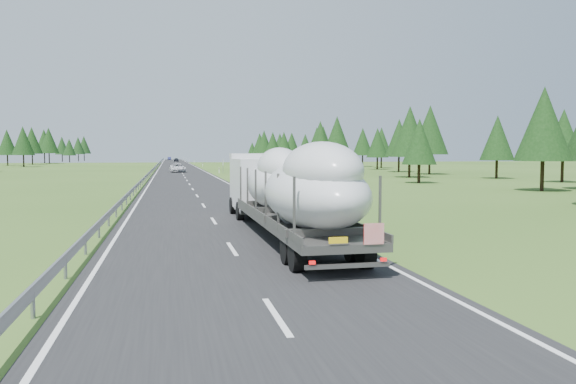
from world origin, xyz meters
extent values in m
plane|color=#35541C|center=(0.00, 0.00, 0.00)|extent=(400.00, 400.00, 0.00)
cube|color=black|center=(0.00, 100.00, 0.01)|extent=(10.00, 400.00, 0.02)
cube|color=slate|center=(-5.30, 100.00, 0.60)|extent=(0.08, 400.00, 0.32)
cylinder|color=slate|center=(-5.30, 0.00, 0.30)|extent=(0.10, 0.10, 0.60)
cube|color=silver|center=(6.50, 30.00, 0.50)|extent=(0.12, 0.07, 1.00)
cube|color=black|center=(6.50, 30.00, 0.82)|extent=(0.13, 0.08, 0.12)
cube|color=silver|center=(6.50, 80.00, 0.50)|extent=(0.12, 0.07, 1.00)
cube|color=black|center=(6.50, 80.00, 0.82)|extent=(0.13, 0.08, 0.12)
cube|color=silver|center=(6.50, 130.00, 0.50)|extent=(0.12, 0.07, 1.00)
cube|color=black|center=(6.50, 130.00, 0.82)|extent=(0.13, 0.08, 0.12)
cube|color=silver|center=(6.50, 180.00, 0.50)|extent=(0.12, 0.07, 1.00)
cube|color=black|center=(6.50, 180.00, 0.82)|extent=(0.13, 0.08, 0.12)
cube|color=silver|center=(6.50, 230.00, 0.50)|extent=(0.12, 0.07, 1.00)
cube|color=black|center=(6.50, 230.00, 0.82)|extent=(0.13, 0.08, 0.12)
cube|color=silver|center=(6.50, 280.00, 0.50)|extent=(0.12, 0.07, 1.00)
cube|color=black|center=(6.50, 280.00, 0.82)|extent=(0.13, 0.08, 0.12)
cube|color=silver|center=(6.50, 330.00, 0.50)|extent=(0.12, 0.07, 1.00)
cube|color=black|center=(6.50, 330.00, 0.82)|extent=(0.13, 0.08, 0.12)
cylinder|color=slate|center=(7.20, 80.00, 1.00)|extent=(0.08, 0.08, 2.00)
cube|color=silver|center=(7.20, 80.00, 2.00)|extent=(0.05, 0.90, 1.20)
cylinder|color=black|center=(45.82, 40.33, 1.56)|extent=(0.36, 0.36, 3.12)
cone|color=black|center=(45.82, 40.33, 5.89)|extent=(4.85, 4.85, 6.49)
cylinder|color=black|center=(43.61, 51.22, 1.54)|extent=(0.36, 0.36, 3.08)
cone|color=black|center=(43.61, 51.22, 5.82)|extent=(4.79, 4.79, 6.42)
cylinder|color=black|center=(41.25, 67.61, 2.01)|extent=(0.36, 0.36, 4.01)
cone|color=black|center=(41.25, 67.61, 7.58)|extent=(6.24, 6.24, 8.36)
cylinder|color=black|center=(41.07, 80.26, 1.74)|extent=(0.36, 0.36, 3.47)
cone|color=black|center=(41.07, 80.26, 6.56)|extent=(5.41, 5.41, 7.24)
cylinder|color=black|center=(42.84, 96.30, 1.57)|extent=(0.36, 0.36, 3.13)
cone|color=black|center=(42.84, 96.30, 5.92)|extent=(4.87, 4.87, 6.53)
cylinder|color=black|center=(48.16, 107.46, 1.68)|extent=(0.36, 0.36, 3.36)
cone|color=black|center=(48.16, 107.46, 6.35)|extent=(5.23, 5.23, 7.00)
cylinder|color=black|center=(48.52, 121.94, 1.77)|extent=(0.36, 0.36, 3.54)
cone|color=black|center=(48.52, 121.94, 6.69)|extent=(5.51, 5.51, 7.38)
cylinder|color=black|center=(41.77, 137.08, 1.96)|extent=(0.36, 0.36, 3.91)
cone|color=black|center=(41.77, 137.08, 7.39)|extent=(6.09, 6.09, 8.16)
cylinder|color=black|center=(44.50, 154.52, 2.04)|extent=(0.36, 0.36, 4.08)
cone|color=black|center=(44.50, 154.52, 7.70)|extent=(6.34, 6.34, 8.50)
cylinder|color=black|center=(48.01, 166.64, 1.52)|extent=(0.36, 0.36, 3.04)
cone|color=black|center=(48.01, 166.64, 5.75)|extent=(4.73, 4.73, 6.34)
cylinder|color=black|center=(47.55, 182.67, 1.84)|extent=(0.36, 0.36, 3.69)
cone|color=black|center=(47.55, 182.67, 6.96)|extent=(5.74, 5.74, 7.68)
cylinder|color=black|center=(44.75, 193.65, 1.98)|extent=(0.36, 0.36, 3.96)
cone|color=black|center=(44.75, 193.65, 7.49)|extent=(6.17, 6.17, 8.26)
cylinder|color=black|center=(48.11, 208.06, 2.03)|extent=(0.36, 0.36, 4.07)
cone|color=black|center=(48.11, 208.06, 7.68)|extent=(6.32, 6.32, 8.47)
cylinder|color=black|center=(45.91, 223.25, 2.11)|extent=(0.36, 0.36, 4.22)
cone|color=black|center=(45.91, 223.25, 7.97)|extent=(6.56, 6.56, 8.79)
cylinder|color=black|center=(45.07, 238.13, 2.10)|extent=(0.36, 0.36, 4.20)
cone|color=black|center=(45.07, 238.13, 7.93)|extent=(6.53, 6.53, 8.75)
cylinder|color=black|center=(42.64, 249.86, 1.56)|extent=(0.36, 0.36, 3.13)
cone|color=black|center=(42.64, 249.86, 5.91)|extent=(4.86, 4.86, 6.52)
cylinder|color=black|center=(32.82, 26.53, 1.71)|extent=(0.36, 0.36, 3.41)
cone|color=black|center=(32.82, 26.53, 6.45)|extent=(5.31, 5.31, 7.11)
cylinder|color=black|center=(27.42, 42.22, 1.34)|extent=(0.36, 0.36, 2.67)
cone|color=black|center=(27.42, 42.22, 5.05)|extent=(4.16, 4.16, 5.57)
cylinder|color=black|center=(32.83, 57.07, 1.81)|extent=(0.36, 0.36, 3.62)
cone|color=black|center=(32.83, 57.07, 6.85)|extent=(5.64, 5.64, 7.55)
cylinder|color=black|center=(27.27, 75.81, 1.75)|extent=(0.36, 0.36, 3.49)
cone|color=black|center=(27.27, 75.81, 6.60)|extent=(5.43, 5.43, 7.27)
cylinder|color=black|center=(28.79, 91.99, 1.61)|extent=(0.36, 0.36, 3.22)
cone|color=black|center=(28.79, 91.99, 6.09)|extent=(5.01, 5.01, 6.71)
cylinder|color=black|center=(33.60, 110.35, 1.94)|extent=(0.36, 0.36, 3.88)
cone|color=black|center=(33.60, 110.35, 7.33)|extent=(6.04, 6.04, 8.09)
cylinder|color=black|center=(27.00, 122.00, 1.57)|extent=(0.36, 0.36, 3.13)
cone|color=black|center=(27.00, 122.00, 5.91)|extent=(4.87, 4.87, 6.52)
cylinder|color=black|center=(26.98, 137.87, 1.65)|extent=(0.36, 0.36, 3.31)
cone|color=black|center=(26.98, 137.87, 6.25)|extent=(5.15, 5.15, 6.89)
cylinder|color=black|center=(27.29, 154.77, 1.84)|extent=(0.36, 0.36, 3.69)
cone|color=black|center=(27.29, 154.77, 6.96)|extent=(5.74, 5.74, 7.68)
cylinder|color=black|center=(29.12, 174.94, 1.82)|extent=(0.36, 0.36, 3.63)
cone|color=black|center=(29.12, 174.94, 6.86)|extent=(5.65, 5.65, 7.57)
cylinder|color=black|center=(27.99, 185.54, 1.31)|extent=(0.36, 0.36, 2.63)
cone|color=black|center=(27.99, 185.54, 4.96)|extent=(4.08, 4.08, 5.47)
cylinder|color=black|center=(-39.55, 137.08, 1.81)|extent=(0.36, 0.36, 3.63)
cone|color=black|center=(-39.55, 137.08, 6.86)|extent=(5.65, 5.65, 7.56)
cylinder|color=black|center=(-47.97, 154.52, 1.78)|extent=(0.36, 0.36, 3.56)
cone|color=black|center=(-47.97, 154.52, 6.73)|extent=(5.54, 5.54, 7.42)
cylinder|color=black|center=(-43.95, 166.64, 2.00)|extent=(0.36, 0.36, 4.00)
cone|color=black|center=(-43.95, 166.64, 7.56)|extent=(6.22, 6.22, 8.33)
cylinder|color=black|center=(-42.16, 182.67, 2.10)|extent=(0.36, 0.36, 4.19)
cone|color=black|center=(-42.16, 182.67, 7.92)|extent=(6.52, 6.52, 8.73)
cylinder|color=black|center=(-45.86, 193.65, 2.07)|extent=(0.36, 0.36, 4.14)
cone|color=black|center=(-45.86, 193.65, 7.83)|extent=(6.45, 6.45, 8.63)
cylinder|color=black|center=(-39.78, 208.06, 1.57)|extent=(0.36, 0.36, 3.13)
cone|color=black|center=(-39.78, 208.06, 5.92)|extent=(4.88, 4.88, 6.53)
cylinder|color=black|center=(-45.07, 223.25, 1.77)|extent=(0.36, 0.36, 3.54)
cone|color=black|center=(-45.07, 223.25, 6.68)|extent=(5.50, 5.50, 7.37)
cylinder|color=black|center=(-41.00, 238.13, 1.83)|extent=(0.36, 0.36, 3.65)
cone|color=black|center=(-41.00, 238.13, 6.90)|extent=(5.68, 5.68, 7.61)
cylinder|color=black|center=(-40.23, 249.86, 1.95)|extent=(0.36, 0.36, 3.91)
cone|color=black|center=(-40.23, 249.86, 7.38)|extent=(6.08, 6.08, 8.14)
cube|color=silver|center=(2.60, 10.58, 1.92)|extent=(2.55, 5.06, 2.82)
cube|color=black|center=(2.60, 13.15, 2.42)|extent=(2.32, 0.09, 1.41)
cube|color=silver|center=(2.60, 12.80, 3.48)|extent=(2.53, 1.22, 0.30)
cube|color=#5A5855|center=(2.60, 9.57, 0.55)|extent=(2.54, 3.04, 0.25)
cylinder|color=black|center=(1.44, 12.40, 0.50)|extent=(0.36, 1.01, 1.01)
cylinder|color=black|center=(3.76, 12.40, 0.50)|extent=(0.36, 1.01, 1.01)
cylinder|color=black|center=(1.44, 9.17, 0.50)|extent=(0.36, 1.01, 1.01)
cylinder|color=black|center=(3.76, 9.17, 0.50)|extent=(0.36, 1.01, 1.01)
cube|color=#5A5855|center=(2.60, 1.00, 0.93)|extent=(2.80, 14.14, 0.26)
cube|color=#5A5855|center=(1.26, 1.00, 1.18)|extent=(0.13, 14.12, 0.24)
cube|color=#5A5855|center=(3.94, 1.00, 1.18)|extent=(0.13, 14.12, 0.24)
cube|color=#5A5855|center=(1.26, -5.06, 2.02)|extent=(0.07, 0.07, 1.92)
cube|color=#5A5855|center=(3.94, -5.06, 2.02)|extent=(0.07, 0.07, 1.92)
cube|color=#5A5855|center=(1.26, -2.63, 2.02)|extent=(0.07, 0.07, 1.92)
cube|color=#5A5855|center=(3.94, -2.63, 2.02)|extent=(0.07, 0.07, 1.92)
cube|color=#5A5855|center=(1.26, -0.21, 2.02)|extent=(0.07, 0.07, 1.92)
cube|color=#5A5855|center=(3.94, -0.21, 2.02)|extent=(0.07, 0.07, 1.92)
cube|color=#5A5855|center=(1.26, 2.21, 2.02)|extent=(0.07, 0.07, 1.92)
cube|color=#5A5855|center=(3.94, 2.21, 2.02)|extent=(0.07, 0.07, 1.92)
cube|color=#5A5855|center=(1.26, 4.63, 2.02)|extent=(0.07, 0.07, 1.92)
cube|color=#5A5855|center=(3.94, 4.63, 2.02)|extent=(0.07, 0.07, 1.92)
cube|color=#5A5855|center=(1.26, 7.05, 2.02)|extent=(0.07, 0.07, 1.92)
cube|color=#5A5855|center=(3.94, 7.05, 2.02)|extent=(0.07, 0.07, 1.92)
cylinder|color=black|center=(1.49, -4.45, 0.50)|extent=(0.41, 1.01, 1.01)
cylinder|color=black|center=(3.71, -4.45, 0.50)|extent=(0.41, 1.01, 1.01)
cylinder|color=black|center=(1.49, -3.24, 0.50)|extent=(0.41, 1.01, 1.01)
cylinder|color=black|center=(3.71, -3.24, 0.50)|extent=(0.41, 1.01, 1.01)
cube|color=#5A5855|center=(2.60, -6.01, 0.45)|extent=(2.52, 0.13, 0.12)
cube|color=red|center=(3.36, -6.08, 1.36)|extent=(0.61, 0.04, 0.61)
cube|color=yellow|center=(2.30, -6.08, 1.21)|extent=(0.56, 0.04, 0.18)
cube|color=red|center=(1.54, -6.08, 0.61)|extent=(0.18, 0.06, 0.10)
cube|color=red|center=(3.66, -6.08, 0.61)|extent=(0.18, 0.06, 0.10)
ellipsoid|color=silver|center=(2.60, -2.23, 2.25)|extent=(3.24, 7.93, 2.39)
ellipsoid|color=silver|center=(2.60, -3.22, 3.09)|extent=(2.46, 5.02, 1.91)
ellipsoid|color=silver|center=(2.60, 4.63, 2.20)|extent=(2.58, 6.79, 2.28)
ellipsoid|color=silver|center=(2.60, 3.78, 3.00)|extent=(1.96, 4.30, 1.83)
imported|color=silver|center=(-0.73, 86.66, 0.82)|extent=(3.05, 6.07, 1.65)
imported|color=black|center=(0.65, 213.48, 0.80)|extent=(2.10, 4.76, 1.59)
imported|color=navy|center=(-2.10, 272.79, 0.80)|extent=(1.74, 4.89, 1.61)
camera|label=1|loc=(-2.31, -21.10, 3.67)|focal=35.00mm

